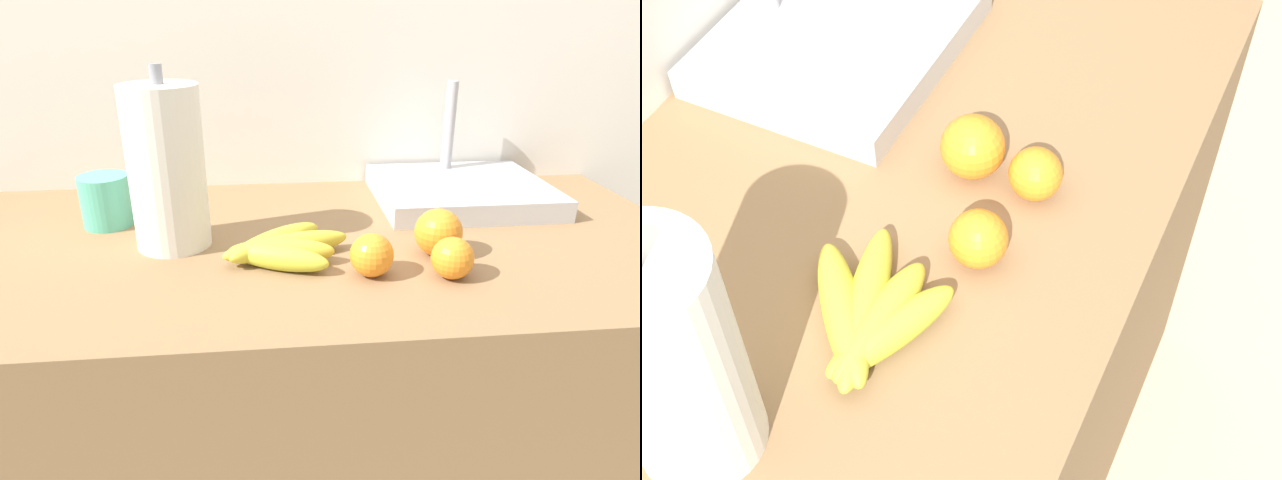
% 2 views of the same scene
% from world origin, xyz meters
% --- Properties ---
extents(counter, '(1.41, 0.65, 0.86)m').
position_xyz_m(counter, '(0.00, 0.00, 0.43)').
color(counter, olive).
rests_on(counter, ground).
extents(banana_bunch, '(0.21, 0.19, 0.04)m').
position_xyz_m(banana_bunch, '(-0.03, -0.08, 0.88)').
color(banana_bunch, gold).
rests_on(banana_bunch, counter).
extents(orange_right, '(0.08, 0.08, 0.08)m').
position_xyz_m(orange_right, '(0.22, -0.09, 0.90)').
color(orange_right, orange).
rests_on(orange_right, counter).
extents(orange_center, '(0.06, 0.06, 0.06)m').
position_xyz_m(orange_center, '(0.22, -0.17, 0.89)').
color(orange_center, orange).
rests_on(orange_center, counter).
extents(orange_far_right, '(0.07, 0.07, 0.07)m').
position_xyz_m(orange_far_right, '(0.10, -0.15, 0.90)').
color(orange_far_right, orange).
rests_on(orange_far_right, counter).
extents(paper_towel_roll, '(0.12, 0.12, 0.30)m').
position_xyz_m(paper_towel_roll, '(-0.21, 0.00, 1.00)').
color(paper_towel_roll, white).
rests_on(paper_towel_roll, counter).
extents(sink_basin, '(0.35, 0.30, 0.23)m').
position_xyz_m(sink_basin, '(0.35, 0.17, 0.89)').
color(sink_basin, '#B7BABF').
rests_on(sink_basin, counter).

